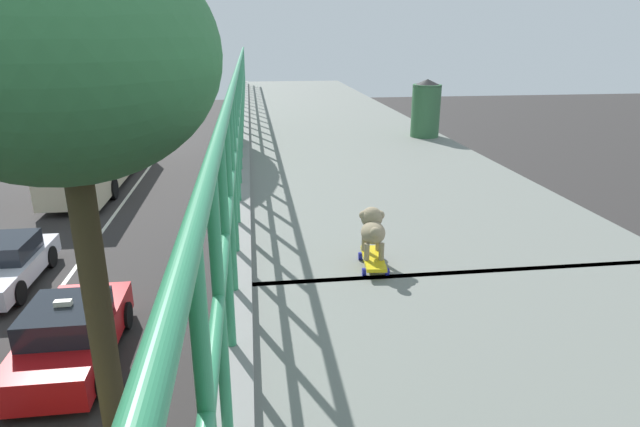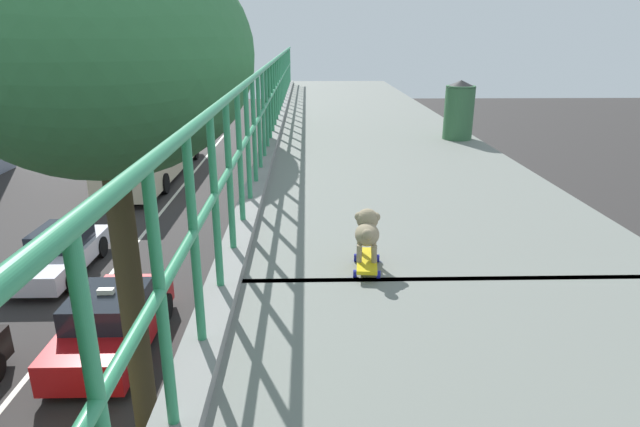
% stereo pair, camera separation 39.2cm
% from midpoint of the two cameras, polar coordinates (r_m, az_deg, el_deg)
% --- Properties ---
extents(overpass_deck, '(3.17, 32.66, 0.46)m').
position_cam_midpoint_polar(overpass_deck, '(2.89, 25.25, -20.15)').
color(overpass_deck, slate).
rests_on(overpass_deck, bridge_pier).
extents(green_railing, '(0.20, 31.03, 1.13)m').
position_cam_midpoint_polar(green_railing, '(2.34, -9.54, -12.65)').
color(green_railing, gray).
rests_on(green_railing, overpass_deck).
extents(car_red_taxi_fifth, '(1.94, 4.25, 1.62)m').
position_cam_midpoint_polar(car_red_taxi_fifth, '(13.46, -20.65, -10.93)').
color(car_red_taxi_fifth, red).
rests_on(car_red_taxi_fifth, ground).
extents(car_white_sixth, '(1.79, 4.30, 1.37)m').
position_cam_midpoint_polar(car_white_sixth, '(18.24, -25.65, -3.82)').
color(car_white_sixth, silver).
rests_on(car_white_sixth, ground).
extents(city_bus, '(2.70, 11.46, 3.19)m').
position_cam_midpoint_polar(city_bus, '(28.64, -17.09, 7.35)').
color(city_bus, beige).
rests_on(city_bus, ground).
extents(roadside_tree_mid, '(4.30, 4.30, 8.53)m').
position_cam_midpoint_polar(roadside_tree_mid, '(8.25, -21.23, 15.22)').
color(roadside_tree_mid, '#493E25').
rests_on(roadside_tree_mid, ground).
extents(toy_skateboard, '(0.21, 0.42, 0.08)m').
position_cam_midpoint_polar(toy_skateboard, '(3.59, 8.20, -5.19)').
color(toy_skateboard, yellow).
rests_on(toy_skateboard, overpass_deck).
extents(small_dog, '(0.19, 0.35, 0.31)m').
position_cam_midpoint_polar(small_dog, '(3.57, 8.24, -1.75)').
color(small_dog, gray).
rests_on(small_dog, toy_skateboard).
extents(litter_bin, '(0.44, 0.44, 0.87)m').
position_cam_midpoint_polar(litter_bin, '(8.33, 16.08, 10.71)').
color(litter_bin, '#35653F').
rests_on(litter_bin, overpass_deck).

